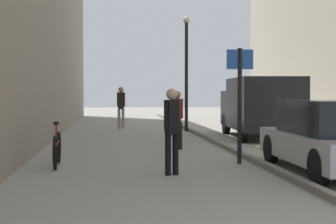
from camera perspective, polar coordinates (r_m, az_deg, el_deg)
name	(u,v)px	position (r m, az deg, el deg)	size (l,w,h in m)	color
ground_plane	(167,146)	(15.05, -0.07, -3.89)	(80.00, 80.00, 0.00)	gray
kerb_strip	(219,143)	(15.29, 5.84, -3.58)	(0.16, 40.00, 0.12)	slate
pedestrian_main_foreground	(121,104)	(22.45, -5.38, 0.86)	(0.36, 0.26, 1.86)	gray
pedestrian_mid_block	(172,125)	(9.67, 0.43, -1.52)	(0.32, 0.25, 1.68)	black
pedestrian_far_crossing	(177,116)	(14.04, 1.08, -0.44)	(0.33, 0.21, 1.65)	black
delivery_van	(260,105)	(18.05, 10.48, 0.75)	(2.38, 4.97, 2.12)	black
parked_car	(331,137)	(10.62, 18.15, -2.69)	(1.94, 4.25, 1.45)	#B7B7BC
street_sign_post	(240,95)	(11.34, 8.19, 1.91)	(0.60, 0.10, 2.60)	black
lamp_post	(186,66)	(20.84, 2.12, 5.30)	(0.28, 0.28, 4.76)	black
bicycle_leaning	(57,149)	(11.13, -12.56, -4.13)	(0.12, 1.77, 0.98)	black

